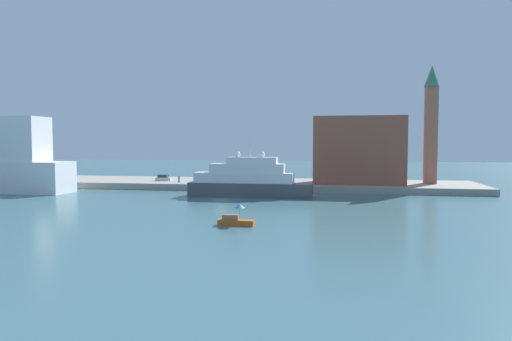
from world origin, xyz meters
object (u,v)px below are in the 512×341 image
Objects in this scene: harbor_building at (359,150)px; bell_tower at (431,120)px; person_figure at (179,179)px; large_yacht at (248,181)px; parked_car at (164,178)px; mooring_bollard at (269,184)px; small_motorboat at (236,219)px.

bell_tower is (16.61, 2.64, 7.20)m from harbor_building.
person_figure is (-59.10, -8.47, -14.21)m from bell_tower.
bell_tower reaches higher than large_yacht.
large_yacht is 6.38× the size of parked_car.
person_figure is at bearing 172.56° from mooring_bollard.
parked_car is (-25.64, 18.38, -1.15)m from large_yacht.
large_yacht is 33.12m from small_motorboat.
bell_tower is 66.70m from parked_car.
bell_tower is at bearing 28.92° from large_yacht.
bell_tower is 40.58× the size of mooring_bollard.
person_figure is at bearing 118.18° from small_motorboat.
small_motorboat reaches higher than mooring_bollard.
person_figure is 2.70× the size of mooring_bollard.
harbor_building is 0.75× the size of bell_tower.
parked_car reaches higher than small_motorboat.
mooring_bollard is at bearing -156.27° from harbor_building.
harbor_building is at bearing 70.98° from small_motorboat.
person_figure is (-42.49, -5.83, -7.01)m from harbor_building.
parked_car is at bearing 144.37° from large_yacht.
parked_car is (-30.57, 51.04, 1.23)m from small_motorboat.
small_motorboat is 55.43m from harbor_building.
large_yacht is at bearing -139.99° from harbor_building.
harbor_building reaches higher than person_figure.
parked_car is 29.58m from mooring_bollard.
large_yacht is 46.92m from bell_tower.
harbor_building is 48.96m from parked_car.
large_yacht is at bearing -105.29° from mooring_bollard.
large_yacht is at bearing -34.01° from person_figure.
small_motorboat is 7.14× the size of mooring_bollard.
bell_tower is at bearing 2.98° from parked_car.
person_figure is (-19.71, 13.30, -0.95)m from large_yacht.
person_figure reaches higher than mooring_bollard.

